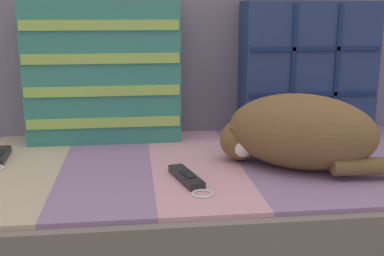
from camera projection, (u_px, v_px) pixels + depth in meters
The scene contains 7 objects.
couch at pixel (192, 224), 1.37m from camera, with size 1.72×0.87×0.39m.
sofa_backrest at pixel (179, 56), 1.62m from camera, with size 1.68×0.14×0.49m.
throw_pillow_quilted at pixel (307, 69), 1.54m from camera, with size 0.42×0.14×0.42m.
throw_pillow_striped at pixel (104, 72), 1.46m from camera, with size 0.46×0.14×0.42m.
sleeping_cat at pixel (295, 133), 1.21m from camera, with size 0.43×0.36×0.19m.
game_remote_near at pixel (187, 178), 1.13m from camera, with size 0.09×0.20×0.02m.
game_remote_far at pixel (0, 156), 1.30m from camera, with size 0.06×0.19×0.02m.
Camera 1 is at (-0.16, -1.15, 0.78)m, focal length 45.00 mm.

